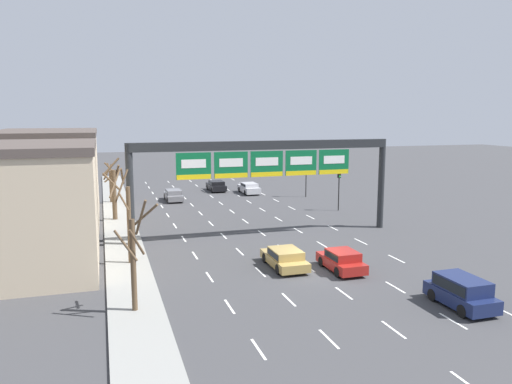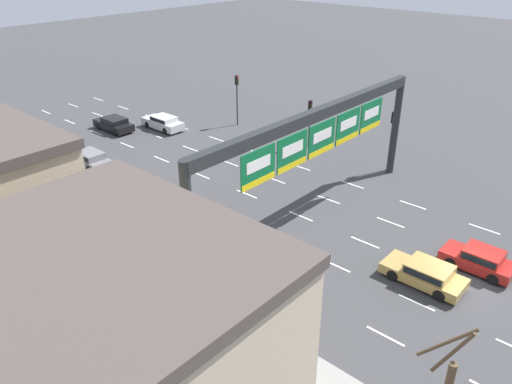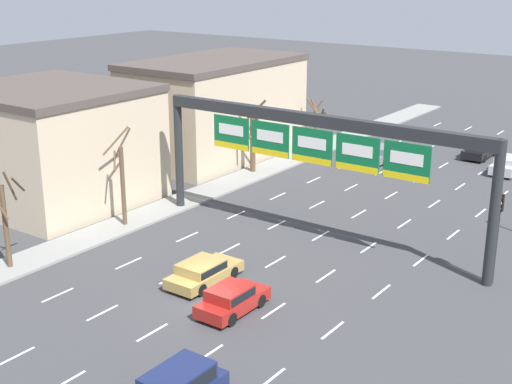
# 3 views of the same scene
# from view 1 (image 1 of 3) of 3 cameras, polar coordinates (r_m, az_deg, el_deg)

# --- Properties ---
(ground_plane) EXTENTS (220.00, 220.00, 0.00)m
(ground_plane) POSITION_cam_1_polar(r_m,az_deg,el_deg) (32.31, 6.73, -9.07)
(ground_plane) COLOR #3D3D3F
(sidewalk_left) EXTENTS (2.80, 110.00, 0.15)m
(sidewalk_left) POSITION_cam_1_polar(r_m,az_deg,el_deg) (29.75, -13.97, -10.72)
(sidewalk_left) COLOR gray
(sidewalk_left) RESTS_ON ground_plane
(lane_dashes) EXTENTS (13.32, 67.00, 0.01)m
(lane_dashes) POSITION_cam_1_polar(r_m,az_deg,el_deg) (44.53, -0.34, -4.00)
(lane_dashes) COLOR white
(lane_dashes) RESTS_ON ground_plane
(sign_gantry) EXTENTS (21.95, 0.70, 7.83)m
(sign_gantry) POSITION_cam_1_polar(r_m,az_deg,el_deg) (40.23, 1.12, 3.56)
(sign_gantry) COLOR #232628
(sign_gantry) RESTS_ON ground_plane
(building_far) EXTENTS (9.00, 15.82, 8.46)m
(building_far) POSITION_cam_1_polar(r_m,az_deg,el_deg) (51.00, -22.64, 1.78)
(building_far) COLOR #C6B293
(building_far) RESTS_ON ground_plane
(car_silver) EXTENTS (1.87, 4.62, 1.36)m
(car_silver) POSITION_cam_1_polar(r_m,az_deg,el_deg) (63.18, -0.81, 0.49)
(car_silver) COLOR #B7B7BC
(car_silver) RESTS_ON ground_plane
(car_grey) EXTENTS (1.81, 4.45, 1.33)m
(car_grey) POSITION_cam_1_polar(r_m,az_deg,el_deg) (58.53, -9.41, -0.31)
(car_grey) COLOR slate
(car_grey) RESTS_ON ground_plane
(car_black) EXTENTS (1.90, 4.46, 1.35)m
(car_black) POSITION_cam_1_polar(r_m,az_deg,el_deg) (65.48, -4.57, 0.75)
(car_black) COLOR black
(car_black) RESTS_ON ground_plane
(car_gold) EXTENTS (1.98, 4.42, 1.27)m
(car_gold) POSITION_cam_1_polar(r_m,az_deg,el_deg) (32.83, 3.32, -7.47)
(car_gold) COLOR #A88947
(car_gold) RESTS_ON ground_plane
(car_red) EXTENTS (1.82, 3.93, 1.37)m
(car_red) POSITION_cam_1_polar(r_m,az_deg,el_deg) (32.56, 9.77, -7.65)
(car_red) COLOR maroon
(car_red) RESTS_ON ground_plane
(suv_navy) EXTENTS (1.86, 3.90, 1.62)m
(suv_navy) POSITION_cam_1_polar(r_m,az_deg,el_deg) (28.34, 22.42, -10.36)
(suv_navy) COLOR #19234C
(suv_navy) RESTS_ON ground_plane
(traffic_light_near_gantry) EXTENTS (0.30, 0.35, 5.05)m
(traffic_light_near_gantry) POSITION_cam_1_polar(r_m,az_deg,el_deg) (60.44, 5.77, 2.79)
(traffic_light_near_gantry) COLOR black
(traffic_light_near_gantry) RESTS_ON ground_plane
(traffic_light_mid_block) EXTENTS (0.30, 0.35, 4.34)m
(traffic_light_mid_block) POSITION_cam_1_polar(r_m,az_deg,el_deg) (52.30, 9.48, 1.26)
(traffic_light_mid_block) COLOR black
(traffic_light_mid_block) RESTS_ON ground_plane
(traffic_light_far_end) EXTENTS (0.30, 0.35, 4.94)m
(traffic_light_far_end) POSITION_cam_1_polar(r_m,az_deg,el_deg) (45.45, 14.07, 0.49)
(traffic_light_far_end) COLOR black
(traffic_light_far_end) RESTS_ON ground_plane
(tree_bare_closest) EXTENTS (2.05, 2.08, 5.76)m
(tree_bare_closest) POSITION_cam_1_polar(r_m,az_deg,el_deg) (48.42, -15.87, 0.29)
(tree_bare_closest) COLOR brown
(tree_bare_closest) RESTS_ON sidewalk_left
(tree_bare_second) EXTENTS (2.24, 2.24, 5.65)m
(tree_bare_second) POSITION_cam_1_polar(r_m,az_deg,el_deg) (25.68, -13.72, -7.11)
(tree_bare_second) COLOR brown
(tree_bare_second) RESTS_ON sidewalk_left
(tree_bare_third) EXTENTS (1.37, 1.89, 6.18)m
(tree_bare_third) POSITION_cam_1_polar(r_m,az_deg,el_deg) (33.91, -14.49, -2.88)
(tree_bare_third) COLOR brown
(tree_bare_third) RESTS_ON sidewalk_left
(tree_bare_furthest) EXTENTS (1.80, 1.73, 4.59)m
(tree_bare_furthest) POSITION_cam_1_polar(r_m,az_deg,el_deg) (58.29, -16.23, 1.14)
(tree_bare_furthest) COLOR brown
(tree_bare_furthest) RESTS_ON sidewalk_left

